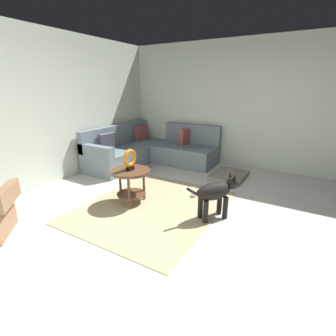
# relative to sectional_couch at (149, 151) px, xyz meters

# --- Properties ---
(ground_plane) EXTENTS (6.00, 6.00, 0.10)m
(ground_plane) POSITION_rel_sectional_couch_xyz_m (-1.99, -2.01, -0.34)
(ground_plane) COLOR silver
(wall_back) EXTENTS (6.00, 0.12, 2.70)m
(wall_back) POSITION_rel_sectional_couch_xyz_m (-1.99, 0.93, 1.06)
(wall_back) COLOR silver
(wall_back) RESTS_ON ground_plane
(wall_right) EXTENTS (0.12, 6.00, 2.70)m
(wall_right) POSITION_rel_sectional_couch_xyz_m (0.95, -2.01, 1.06)
(wall_right) COLOR silver
(wall_right) RESTS_ON ground_plane
(area_rug) EXTENTS (2.30, 1.90, 0.01)m
(area_rug) POSITION_rel_sectional_couch_xyz_m (-1.84, -1.31, -0.29)
(area_rug) COLOR tan
(area_rug) RESTS_ON ground_plane
(sectional_couch) EXTENTS (2.20, 2.25, 0.88)m
(sectional_couch) POSITION_rel_sectional_couch_xyz_m (0.00, 0.00, 0.00)
(sectional_couch) COLOR slate
(sectional_couch) RESTS_ON ground_plane
(side_table) EXTENTS (0.60, 0.60, 0.54)m
(side_table) POSITION_rel_sectional_couch_xyz_m (-1.89, -0.96, 0.12)
(side_table) COLOR brown
(side_table) RESTS_ON ground_plane
(torus_sculpture) EXTENTS (0.28, 0.08, 0.33)m
(torus_sculpture) POSITION_rel_sectional_couch_xyz_m (-1.89, -0.96, 0.42)
(torus_sculpture) COLOR black
(torus_sculpture) RESTS_ON side_table
(dog_bed_mat) EXTENTS (0.80, 0.60, 0.09)m
(dog_bed_mat) POSITION_rel_sectional_couch_xyz_m (-0.01, -1.93, -0.25)
(dog_bed_mat) COLOR gray
(dog_bed_mat) RESTS_ON ground_plane
(dog) EXTENTS (0.71, 0.54, 0.63)m
(dog) POSITION_rel_sectional_couch_xyz_m (-1.68, -2.25, 0.09)
(dog) COLOR black
(dog) RESTS_ON ground_plane
(dog_toy_ball) EXTENTS (0.09, 0.09, 0.09)m
(dog_toy_ball) POSITION_rel_sectional_couch_xyz_m (-1.21, -1.72, -0.25)
(dog_toy_ball) COLOR silver
(dog_toy_ball) RESTS_ON ground_plane
(dog_toy_rope) EXTENTS (0.16, 0.07, 0.05)m
(dog_toy_rope) POSITION_rel_sectional_couch_xyz_m (-1.70, -2.08, -0.27)
(dog_toy_rope) COLOR green
(dog_toy_rope) RESTS_ON ground_plane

